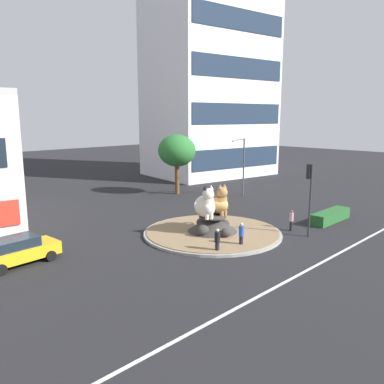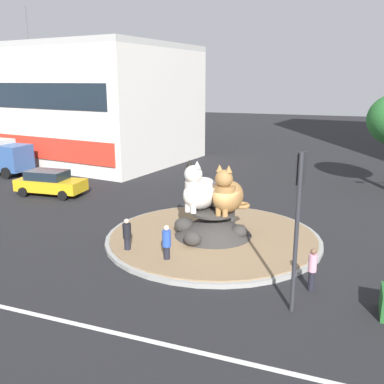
{
  "view_description": "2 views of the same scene",
  "coord_description": "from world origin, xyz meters",
  "px_view_note": "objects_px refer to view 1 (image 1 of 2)",
  "views": [
    {
      "loc": [
        -21.1,
        -19.0,
        8.65
      ],
      "look_at": [
        -1.61,
        0.55,
        3.34
      ],
      "focal_mm": 36.99,
      "sensor_mm": 36.0,
      "label": 1
    },
    {
      "loc": [
        5.93,
        -18.49,
        7.42
      ],
      "look_at": [
        -1.38,
        0.78,
        2.04
      ],
      "focal_mm": 40.16,
      "sensor_mm": 36.0,
      "label": 2
    }
  ],
  "objects_px": {
    "cat_statue_white": "(205,205)",
    "pedestrian_blue_shirt": "(241,234)",
    "office_tower": "(210,72)",
    "streetlight_arm": "(242,162)",
    "traffic_light_mast": "(309,187)",
    "broadleaf_tree_behind_island": "(177,151)",
    "hatchback_near_shophouse": "(18,250)",
    "cat_statue_tabby": "(218,203)",
    "pedestrian_pink_shirt": "(291,220)",
    "pedestrian_black_shirt": "(217,241)"
  },
  "relations": [
    {
      "from": "broadleaf_tree_behind_island",
      "to": "hatchback_near_shophouse",
      "type": "height_order",
      "value": "broadleaf_tree_behind_island"
    },
    {
      "from": "cat_statue_tabby",
      "to": "office_tower",
      "type": "relative_size",
      "value": 0.08
    },
    {
      "from": "traffic_light_mast",
      "to": "pedestrian_black_shirt",
      "type": "height_order",
      "value": "traffic_light_mast"
    },
    {
      "from": "pedestrian_black_shirt",
      "to": "streetlight_arm",
      "type": "bearing_deg",
      "value": -172.31
    },
    {
      "from": "hatchback_near_shophouse",
      "to": "cat_statue_white",
      "type": "bearing_deg",
      "value": -22.1
    },
    {
      "from": "cat_statue_white",
      "to": "pedestrian_pink_shirt",
      "type": "relative_size",
      "value": 1.53
    },
    {
      "from": "pedestrian_black_shirt",
      "to": "hatchback_near_shophouse",
      "type": "relative_size",
      "value": 0.35
    },
    {
      "from": "broadleaf_tree_behind_island",
      "to": "streetlight_arm",
      "type": "xyz_separation_m",
      "value": [
        4.08,
        -5.97,
        -1.1
      ]
    },
    {
      "from": "office_tower",
      "to": "hatchback_near_shophouse",
      "type": "height_order",
      "value": "office_tower"
    },
    {
      "from": "traffic_light_mast",
      "to": "hatchback_near_shophouse",
      "type": "bearing_deg",
      "value": 55.41
    },
    {
      "from": "broadleaf_tree_behind_island",
      "to": "hatchback_near_shophouse",
      "type": "distance_m",
      "value": 23.55
    },
    {
      "from": "traffic_light_mast",
      "to": "broadleaf_tree_behind_island",
      "type": "xyz_separation_m",
      "value": [
        4.16,
        18.44,
        1.17
      ]
    },
    {
      "from": "traffic_light_mast",
      "to": "cat_statue_tabby",
      "type": "bearing_deg",
      "value": 29.49
    },
    {
      "from": "traffic_light_mast",
      "to": "pedestrian_blue_shirt",
      "type": "relative_size",
      "value": 3.12
    },
    {
      "from": "cat_statue_tabby",
      "to": "hatchback_near_shophouse",
      "type": "xyz_separation_m",
      "value": [
        -13.35,
        3.97,
        -1.41
      ]
    },
    {
      "from": "broadleaf_tree_behind_island",
      "to": "pedestrian_black_shirt",
      "type": "relative_size",
      "value": 4.06
    },
    {
      "from": "streetlight_arm",
      "to": "pedestrian_black_shirt",
      "type": "distance_m",
      "value": 18.97
    },
    {
      "from": "pedestrian_blue_shirt",
      "to": "pedestrian_black_shirt",
      "type": "xyz_separation_m",
      "value": [
        -2.03,
        0.33,
        -0.04
      ]
    },
    {
      "from": "hatchback_near_shophouse",
      "to": "traffic_light_mast",
      "type": "bearing_deg",
      "value": -32.25
    },
    {
      "from": "pedestrian_black_shirt",
      "to": "cat_statue_white",
      "type": "bearing_deg",
      "value": -150.99
    },
    {
      "from": "streetlight_arm",
      "to": "pedestrian_black_shirt",
      "type": "relative_size",
      "value": 3.84
    },
    {
      "from": "office_tower",
      "to": "streetlight_arm",
      "type": "relative_size",
      "value": 4.75
    },
    {
      "from": "pedestrian_blue_shirt",
      "to": "office_tower",
      "type": "bearing_deg",
      "value": -149.17
    },
    {
      "from": "traffic_light_mast",
      "to": "pedestrian_blue_shirt",
      "type": "bearing_deg",
      "value": 64.91
    },
    {
      "from": "broadleaf_tree_behind_island",
      "to": "pedestrian_blue_shirt",
      "type": "xyz_separation_m",
      "value": [
        -9.54,
        -16.6,
        -3.96
      ]
    },
    {
      "from": "traffic_light_mast",
      "to": "hatchback_near_shophouse",
      "type": "height_order",
      "value": "traffic_light_mast"
    },
    {
      "from": "cat_statue_white",
      "to": "hatchback_near_shophouse",
      "type": "bearing_deg",
      "value": -86.75
    },
    {
      "from": "streetlight_arm",
      "to": "cat_statue_white",
      "type": "bearing_deg",
      "value": 18.36
    },
    {
      "from": "hatchback_near_shophouse",
      "to": "broadleaf_tree_behind_island",
      "type": "bearing_deg",
      "value": 19.41
    },
    {
      "from": "office_tower",
      "to": "broadleaf_tree_behind_island",
      "type": "relative_size",
      "value": 4.48
    },
    {
      "from": "cat_statue_white",
      "to": "traffic_light_mast",
      "type": "relative_size",
      "value": 0.47
    },
    {
      "from": "cat_statue_tabby",
      "to": "pedestrian_pink_shirt",
      "type": "bearing_deg",
      "value": 55.83
    },
    {
      "from": "streetlight_arm",
      "to": "pedestrian_blue_shirt",
      "type": "distance_m",
      "value": 17.52
    },
    {
      "from": "cat_statue_white",
      "to": "hatchback_near_shophouse",
      "type": "distance_m",
      "value": 12.69
    },
    {
      "from": "traffic_light_mast",
      "to": "broadleaf_tree_behind_island",
      "type": "distance_m",
      "value": 18.94
    },
    {
      "from": "broadleaf_tree_behind_island",
      "to": "pedestrian_blue_shirt",
      "type": "relative_size",
      "value": 3.92
    },
    {
      "from": "streetlight_arm",
      "to": "pedestrian_black_shirt",
      "type": "height_order",
      "value": "streetlight_arm"
    },
    {
      "from": "cat_statue_tabby",
      "to": "streetlight_arm",
      "type": "height_order",
      "value": "streetlight_arm"
    },
    {
      "from": "cat_statue_white",
      "to": "pedestrian_blue_shirt",
      "type": "bearing_deg",
      "value": 18.2
    },
    {
      "from": "pedestrian_pink_shirt",
      "to": "hatchback_near_shophouse",
      "type": "bearing_deg",
      "value": -177.92
    },
    {
      "from": "streetlight_arm",
      "to": "pedestrian_pink_shirt",
      "type": "bearing_deg",
      "value": 44.75
    },
    {
      "from": "office_tower",
      "to": "pedestrian_black_shirt",
      "type": "bearing_deg",
      "value": -127.99
    },
    {
      "from": "traffic_light_mast",
      "to": "pedestrian_black_shirt",
      "type": "xyz_separation_m",
      "value": [
        -7.41,
        2.18,
        -2.83
      ]
    },
    {
      "from": "pedestrian_black_shirt",
      "to": "pedestrian_pink_shirt",
      "type": "height_order",
      "value": "pedestrian_black_shirt"
    },
    {
      "from": "traffic_light_mast",
      "to": "broadleaf_tree_behind_island",
      "type": "height_order",
      "value": "broadleaf_tree_behind_island"
    },
    {
      "from": "cat_statue_tabby",
      "to": "pedestrian_black_shirt",
      "type": "height_order",
      "value": "cat_statue_tabby"
    },
    {
      "from": "broadleaf_tree_behind_island",
      "to": "pedestrian_pink_shirt",
      "type": "distance_m",
      "value": 17.71
    },
    {
      "from": "streetlight_arm",
      "to": "pedestrian_blue_shirt",
      "type": "xyz_separation_m",
      "value": [
        -13.63,
        -10.63,
        -2.86
      ]
    },
    {
      "from": "traffic_light_mast",
      "to": "broadleaf_tree_behind_island",
      "type": "bearing_deg",
      "value": -18.91
    },
    {
      "from": "cat_statue_white",
      "to": "office_tower",
      "type": "relative_size",
      "value": 0.08
    }
  ]
}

